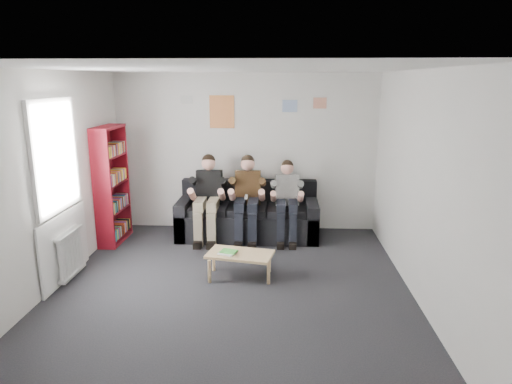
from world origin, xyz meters
The scene contains 14 objects.
room_shell centered at (0.00, 0.00, 1.35)m, with size 5.00×5.00×5.00m.
sofa centered at (0.07, 2.06, 0.32)m, with size 2.32×0.95×0.90m.
bookshelf centered at (-2.08, 1.68, 0.94)m, with size 0.28×0.85×1.88m.
coffee_table centered at (0.08, 0.36, 0.30)m, with size 0.86×0.47×0.34m.
game_cases centered at (-0.08, 0.33, 0.36)m, with size 0.23×0.19×0.03m.
person_left centered at (-0.58, 1.85, 0.69)m, with size 0.42×0.90×1.39m.
person_middle centered at (0.07, 1.85, 0.69)m, with size 0.42×0.90×1.39m.
person_right centered at (0.72, 1.86, 0.66)m, with size 0.38×0.82×1.31m.
radiator centered at (-2.15, 0.20, 0.35)m, with size 0.10×0.64×0.60m.
window centered at (-2.22, 0.20, 1.03)m, with size 0.05×1.30×2.36m.
poster_large centered at (-0.40, 2.49, 2.05)m, with size 0.42×0.01×0.55m, color gold.
poster_blue centered at (0.75, 2.49, 2.15)m, with size 0.25×0.01×0.20m, color #3870BF.
poster_pink centered at (1.25, 2.49, 2.20)m, with size 0.22×0.01×0.18m, color #BE3B95.
poster_sign centered at (-1.00, 2.49, 2.25)m, with size 0.20×0.01×0.14m, color silver.
Camera 1 is at (0.60, -5.30, 2.58)m, focal length 32.00 mm.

